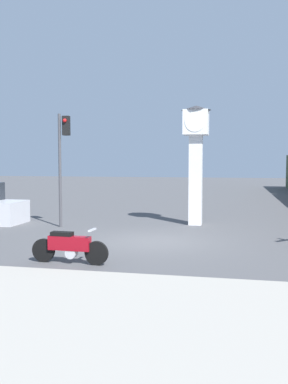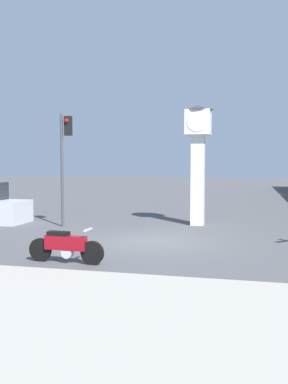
{
  "view_description": "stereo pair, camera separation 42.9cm",
  "coord_description": "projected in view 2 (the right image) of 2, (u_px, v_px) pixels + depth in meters",
  "views": [
    {
      "loc": [
        2.69,
        -14.33,
        2.75
      ],
      "look_at": [
        -0.5,
        0.77,
        1.65
      ],
      "focal_mm": 40.0,
      "sensor_mm": 36.0,
      "label": 1
    },
    {
      "loc": [
        3.11,
        -14.23,
        2.75
      ],
      "look_at": [
        -0.5,
        0.77,
        1.65
      ],
      "focal_mm": 40.0,
      "sensor_mm": 36.0,
      "label": 2
    }
  ],
  "objects": [
    {
      "name": "motorcycle",
      "position": [
        66.0,
        246.0,
        11.58
      ],
      "size": [
        2.18,
        0.47,
        0.96
      ],
      "rotation": [
        0.0,
        0.0,
        -0.04
      ],
      "color": "black",
      "rests_on": "ground_plane"
    },
    {
      "name": "sidewalk_strip",
      "position": [
        58.0,
        319.0,
        7.34
      ],
      "size": [
        36.0,
        6.0,
        0.1
      ],
      "color": "#9E998E",
      "rests_on": "ground_plane"
    },
    {
      "name": "ground_plane",
      "position": [
        153.0,
        241.0,
        14.73
      ],
      "size": [
        120.0,
        120.0,
        0.0
      ],
      "primitive_type": "plane",
      "color": "#4C4C4F"
    },
    {
      "name": "clock_tower",
      "position": [
        198.0,
        147.0,
        18.34
      ],
      "size": [
        1.26,
        1.26,
        5.14
      ],
      "color": "white",
      "rests_on": "ground_plane"
    },
    {
      "name": "traffic_light",
      "position": [
        65.0,
        150.0,
        17.86
      ],
      "size": [
        0.5,
        0.35,
        4.73
      ],
      "color": "#47474C",
      "rests_on": "ground_plane"
    }
  ]
}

